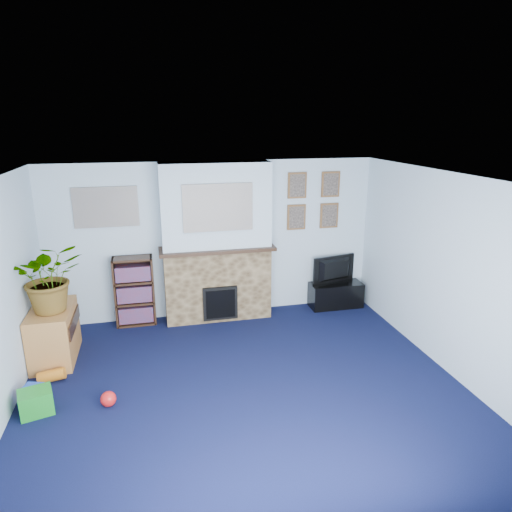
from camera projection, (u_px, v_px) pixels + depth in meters
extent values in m
cube|color=black|center=(245.00, 389.00, 5.26)|extent=(5.00, 4.50, 0.01)
cube|color=white|center=(244.00, 180.00, 4.56)|extent=(5.00, 4.50, 0.01)
cube|color=silver|center=(215.00, 240.00, 7.01)|extent=(5.00, 0.04, 2.40)
cube|color=silver|center=(319.00, 421.00, 2.81)|extent=(5.00, 0.04, 2.40)
cube|color=silver|center=(449.00, 274.00, 5.45)|extent=(0.04, 4.50, 2.40)
cube|color=brown|center=(218.00, 284.00, 7.01)|extent=(1.60, 0.40, 1.10)
cube|color=brown|center=(216.00, 207.00, 6.66)|extent=(1.60, 0.40, 1.30)
cube|color=brown|center=(217.00, 249.00, 6.82)|extent=(1.72, 0.50, 0.05)
cube|color=brown|center=(220.00, 303.00, 6.88)|extent=(0.52, 0.08, 0.52)
cube|color=brown|center=(221.00, 304.00, 6.84)|extent=(0.44, 0.02, 0.44)
cube|color=gray|center=(218.00, 208.00, 6.45)|extent=(1.00, 0.03, 0.68)
cube|color=gray|center=(106.00, 207.00, 6.49)|extent=(0.90, 0.03, 0.58)
cube|color=brown|center=(297.00, 185.00, 7.04)|extent=(0.30, 0.03, 0.40)
cube|color=brown|center=(331.00, 184.00, 7.16)|extent=(0.30, 0.03, 0.40)
cube|color=brown|center=(296.00, 217.00, 7.19)|extent=(0.30, 0.03, 0.40)
cube|color=brown|center=(329.00, 216.00, 7.31)|extent=(0.30, 0.03, 0.40)
cube|color=black|center=(336.00, 294.00, 7.51)|extent=(0.86, 0.36, 0.41)
imported|color=black|center=(336.00, 270.00, 7.41)|extent=(0.77, 0.27, 0.44)
cube|color=black|center=(135.00, 288.00, 6.91)|extent=(0.58, 0.02, 1.05)
cube|color=black|center=(115.00, 293.00, 6.73)|extent=(0.03, 0.28, 1.05)
cube|color=black|center=(153.00, 290.00, 6.85)|extent=(0.03, 0.28, 1.05)
cube|color=black|center=(137.00, 322.00, 6.94)|extent=(0.56, 0.28, 0.03)
cube|color=black|center=(136.00, 302.00, 6.84)|extent=(0.56, 0.28, 0.03)
cube|color=black|center=(134.00, 281.00, 6.75)|extent=(0.56, 0.28, 0.03)
cube|color=black|center=(132.00, 258.00, 6.65)|extent=(0.56, 0.28, 0.03)
cube|color=black|center=(136.00, 313.00, 6.89)|extent=(0.50, 0.22, 0.24)
cube|color=black|center=(135.00, 293.00, 6.79)|extent=(0.50, 0.22, 0.24)
cube|color=black|center=(133.00, 273.00, 6.70)|extent=(0.50, 0.22, 0.22)
cube|color=#B37439|center=(54.00, 334.00, 5.83)|extent=(0.50, 0.90, 0.70)
imported|color=#26661E|center=(49.00, 277.00, 5.57)|extent=(0.93, 0.86, 0.87)
cube|color=gold|center=(218.00, 243.00, 6.77)|extent=(0.10, 0.06, 0.14)
cylinder|color=#B2BFC6|center=(236.00, 241.00, 6.83)|extent=(0.05, 0.05, 0.14)
sphere|color=gray|center=(184.00, 245.00, 6.67)|extent=(0.13, 0.13, 0.13)
cylinder|color=blue|center=(267.00, 241.00, 6.94)|extent=(0.07, 0.07, 0.13)
cube|color=#198C26|center=(36.00, 401.00, 4.79)|extent=(0.39, 0.34, 0.26)
sphere|color=red|center=(108.00, 398.00, 4.92)|extent=(0.17, 0.17, 0.17)
cube|color=blue|center=(33.00, 396.00, 4.93)|extent=(0.23, 0.23, 0.23)
cylinder|color=orange|center=(52.00, 376.00, 5.40)|extent=(0.32, 0.14, 0.18)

